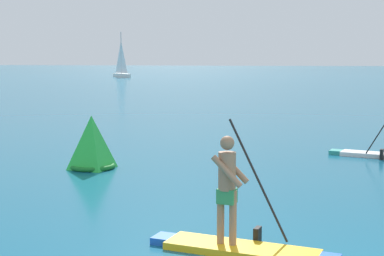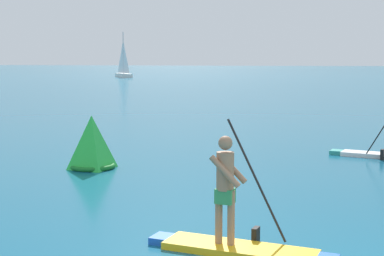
# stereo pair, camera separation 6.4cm
# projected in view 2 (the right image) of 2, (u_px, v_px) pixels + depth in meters

# --- Properties ---
(paddleboarder_mid_center) EXTENTS (2.87, 1.06, 1.98)m
(paddleboarder_mid_center) POSITION_uv_depth(u_px,v_px,m) (236.00, 227.00, 8.64)
(paddleboarder_mid_center) COLOR yellow
(paddleboarder_mid_center) RESTS_ON ground
(race_marker_buoy) EXTENTS (1.36, 1.36, 1.39)m
(race_marker_buoy) POSITION_uv_depth(u_px,v_px,m) (92.00, 145.00, 15.27)
(race_marker_buoy) COLOR green
(race_marker_buoy) RESTS_ON ground
(sailboat_left_horizon) EXTENTS (4.41, 6.06, 6.77)m
(sailboat_left_horizon) POSITION_uv_depth(u_px,v_px,m) (124.00, 72.00, 88.31)
(sailboat_left_horizon) COLOR white
(sailboat_left_horizon) RESTS_ON ground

